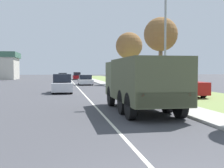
% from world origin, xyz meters
% --- Properties ---
extents(ground_plane, '(180.00, 180.00, 0.00)m').
position_xyz_m(ground_plane, '(0.00, 40.00, 0.00)').
color(ground_plane, '#424247').
extents(lane_centre_stripe, '(0.12, 120.00, 0.00)m').
position_xyz_m(lane_centre_stripe, '(0.00, 40.00, 0.00)').
color(lane_centre_stripe, silver).
rests_on(lane_centre_stripe, ground).
extents(sidewalk_right, '(1.80, 120.00, 0.12)m').
position_xyz_m(sidewalk_right, '(4.50, 40.00, 0.06)').
color(sidewalk_right, '#ADAAA3').
rests_on(sidewalk_right, ground).
extents(grass_strip_right, '(7.00, 120.00, 0.02)m').
position_xyz_m(grass_strip_right, '(8.90, 40.00, 0.01)').
color(grass_strip_right, olive).
rests_on(grass_strip_right, ground).
extents(military_truck, '(2.53, 7.14, 2.66)m').
position_xyz_m(military_truck, '(2.07, 9.95, 1.56)').
color(military_truck, '#545B3D').
rests_on(military_truck, ground).
extents(car_nearest_ahead, '(1.82, 4.00, 1.74)m').
position_xyz_m(car_nearest_ahead, '(-1.87, 22.70, 0.77)').
color(car_nearest_ahead, silver).
rests_on(car_nearest_ahead, ground).
extents(car_second_ahead, '(1.93, 4.28, 1.43)m').
position_xyz_m(car_second_ahead, '(1.41, 36.37, 0.65)').
color(car_second_ahead, silver).
rests_on(car_second_ahead, ground).
extents(car_third_ahead, '(1.75, 4.89, 1.59)m').
position_xyz_m(car_third_ahead, '(-1.76, 50.39, 0.72)').
color(car_third_ahead, tan).
rests_on(car_third_ahead, ground).
extents(car_fourth_ahead, '(1.72, 4.65, 1.66)m').
position_xyz_m(car_fourth_ahead, '(1.44, 59.81, 0.74)').
color(car_fourth_ahead, maroon).
rests_on(car_fourth_ahead, ground).
extents(pickup_truck, '(2.04, 5.50, 1.85)m').
position_xyz_m(pickup_truck, '(7.77, 18.05, 0.88)').
color(pickup_truck, maroon).
rests_on(pickup_truck, grass_strip_right).
extents(lamp_post, '(1.69, 0.24, 7.55)m').
position_xyz_m(lamp_post, '(4.55, 13.71, 4.58)').
color(lamp_post, gray).
rests_on(lamp_post, sidewalk_right).
extents(tree_mid_right, '(3.15, 3.15, 7.01)m').
position_xyz_m(tree_mid_right, '(7.23, 21.40, 5.39)').
color(tree_mid_right, brown).
rests_on(tree_mid_right, grass_strip_right).
extents(tree_far_right, '(3.97, 3.97, 7.72)m').
position_xyz_m(tree_far_right, '(8.00, 37.13, 5.73)').
color(tree_far_right, brown).
rests_on(tree_far_right, grass_strip_right).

